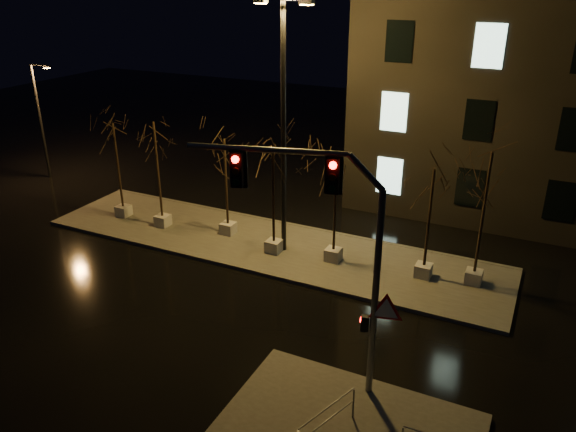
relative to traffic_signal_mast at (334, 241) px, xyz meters
The scene contains 13 objects.
ground 8.29m from the traffic_signal_mast, 163.71° to the left, with size 90.00×90.00×0.00m, color black.
median 11.23m from the traffic_signal_mast, 128.91° to the left, with size 22.00×5.00×0.15m, color #484640.
tree_0 16.37m from the traffic_signal_mast, 152.59° to the left, with size 1.80×1.80×5.00m.
tree_1 14.03m from the traffic_signal_mast, 148.15° to the left, with size 1.80×1.80×5.39m.
tree_2 11.73m from the traffic_signal_mast, 136.63° to the left, with size 1.80×1.80×4.83m.
tree_3 9.24m from the traffic_signal_mast, 127.72° to the left, with size 1.80×1.80×4.92m.
tree_4 8.25m from the traffic_signal_mast, 110.74° to the left, with size 1.80×1.80×5.10m.
tree_5 8.09m from the traffic_signal_mast, 82.93° to the left, with size 1.80×1.80×4.80m.
tree_6 8.81m from the traffic_signal_mast, 70.46° to the left, with size 1.80×1.80×5.65m.
traffic_signal_mast is the anchor object (origin of this frame).
streetlight_main 9.41m from the traffic_signal_mast, 124.75° to the left, with size 2.69×0.66×10.73m.
streetlight_far 25.37m from the traffic_signal_mast, 155.25° to the left, with size 1.35×0.46×6.92m.
guard_rail_b 4.69m from the traffic_signal_mast, 69.62° to the right, with size 0.79×2.12×1.06m.
Camera 1 is at (11.18, -14.69, 11.65)m, focal length 35.00 mm.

